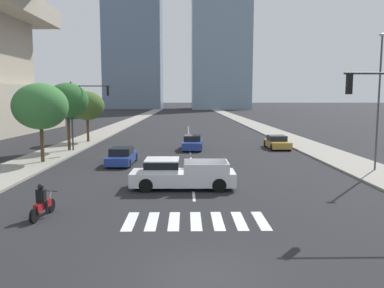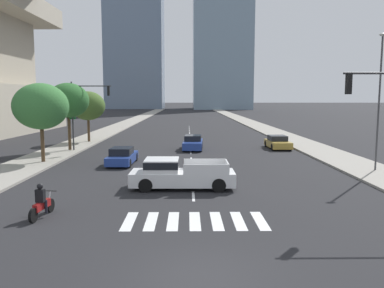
{
  "view_description": "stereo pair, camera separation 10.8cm",
  "coord_description": "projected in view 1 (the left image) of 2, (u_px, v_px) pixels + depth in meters",
  "views": [
    {
      "loc": [
        -0.41,
        -10.33,
        5.05
      ],
      "look_at": [
        0.0,
        15.03,
        2.0
      ],
      "focal_mm": 35.99,
      "sensor_mm": 36.0,
      "label": 1
    },
    {
      "loc": [
        -0.3,
        -10.34,
        5.05
      ],
      "look_at": [
        0.0,
        15.03,
        2.0
      ],
      "focal_mm": 35.99,
      "sensor_mm": 36.0,
      "label": 2
    }
  ],
  "objects": [
    {
      "name": "sedan_blue_1",
      "position": [
        122.0,
        157.0,
        29.33
      ],
      "size": [
        1.9,
        4.46,
        1.31
      ],
      "rotation": [
        0.0,
        0.0,
        1.54
      ],
      "color": "navy",
      "rests_on": "ground"
    },
    {
      "name": "sidewalk_west",
      "position": [
        73.0,
        145.0,
        40.45
      ],
      "size": [
        4.0,
        260.0,
        0.15
      ],
      "primitive_type": "cube",
      "color": "gray",
      "rests_on": "ground"
    },
    {
      "name": "motorcycle_lead",
      "position": [
        42.0,
        204.0,
        16.27
      ],
      "size": [
        0.7,
        2.1,
        1.49
      ],
      "rotation": [
        0.0,
        0.0,
        1.46
      ],
      "color": "black",
      "rests_on": "ground"
    },
    {
      "name": "street_tree_nearest",
      "position": [
        40.0,
        106.0,
        29.19
      ],
      "size": [
        4.13,
        4.13,
        6.02
      ],
      "color": "#4C3823",
      "rests_on": "sidewalk_west"
    },
    {
      "name": "crosswalk_near",
      "position": [
        196.0,
        221.0,
        15.86
      ],
      "size": [
        5.85,
        2.47,
        0.01
      ],
      "color": "silver",
      "rests_on": "ground"
    },
    {
      "name": "sedan_gold_0",
      "position": [
        277.0,
        142.0,
        38.59
      ],
      "size": [
        1.99,
        4.3,
        1.29
      ],
      "rotation": [
        0.0,
        0.0,
        -1.55
      ],
      "color": "#B28E38",
      "rests_on": "ground"
    },
    {
      "name": "sidewalk_east",
      "position": [
        305.0,
        145.0,
        40.84
      ],
      "size": [
        4.0,
        260.0,
        0.15
      ],
      "primitive_type": "cube",
      "color": "gray",
      "rests_on": "ground"
    },
    {
      "name": "lane_divider_center",
      "position": [
        189.0,
        143.0,
        43.66
      ],
      "size": [
        0.14,
        50.0,
        0.01
      ],
      "color": "silver",
      "rests_on": "ground"
    },
    {
      "name": "pickup_truck",
      "position": [
        178.0,
        174.0,
        21.51
      ],
      "size": [
        5.81,
        2.15,
        1.67
      ],
      "rotation": [
        0.0,
        0.0,
        3.13
      ],
      "color": "silver",
      "rests_on": "ground"
    },
    {
      "name": "sedan_blue_2",
      "position": [
        192.0,
        143.0,
        37.79
      ],
      "size": [
        2.07,
        4.62,
        1.39
      ],
      "rotation": [
        0.0,
        0.0,
        -1.63
      ],
      "color": "navy",
      "rests_on": "ground"
    },
    {
      "name": "street_tree_second",
      "position": [
        68.0,
        101.0,
        35.9
      ],
      "size": [
        3.83,
        3.83,
        6.29
      ],
      "color": "#4C3823",
      "rests_on": "sidewalk_west"
    },
    {
      "name": "street_lamp_east",
      "position": [
        379.0,
        94.0,
        25.77
      ],
      "size": [
        0.5,
        0.24,
        9.13
      ],
      "color": "#3F3F42",
      "rests_on": "sidewalk_east"
    },
    {
      "name": "ground_plane",
      "position": [
        201.0,
        277.0,
        10.87
      ],
      "size": [
        800.0,
        800.0,
        0.0
      ],
      "primitive_type": "plane",
      "color": "#232326"
    },
    {
      "name": "street_tree_third",
      "position": [
        87.0,
        106.0,
        43.02
      ],
      "size": [
        3.81,
        3.81,
        5.63
      ],
      "color": "#4C3823",
      "rests_on": "sidewalk_west"
    },
    {
      "name": "traffic_signal_far",
      "position": [
        85.0,
        104.0,
        35.81
      ],
      "size": [
        3.97,
        0.28,
        6.39
      ],
      "color": "#333335",
      "rests_on": "sidewalk_west"
    }
  ]
}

